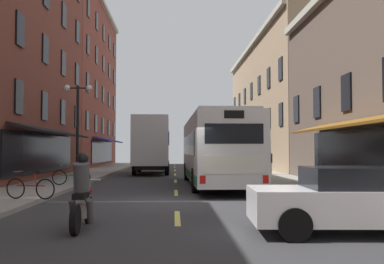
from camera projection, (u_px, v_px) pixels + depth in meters
name	position (u px, v px, depth m)	size (l,w,h in m)	color
ground_plane	(177.00, 203.00, 14.37)	(34.80, 80.00, 0.10)	#333335
lane_centre_dashes	(177.00, 202.00, 14.12)	(0.14, 73.90, 0.01)	#DBCC4C
sidewalk_right	(351.00, 199.00, 14.62)	(3.00, 80.00, 0.14)	gray
transit_bus	(215.00, 150.00, 20.85)	(2.79, 11.84, 3.31)	silver
box_truck	(152.00, 145.00, 31.08)	(2.53, 7.73, 4.00)	black
sedan_near	(357.00, 199.00, 8.85)	(4.36, 2.07, 1.36)	silver
sedan_mid	(156.00, 161.00, 42.27)	(2.04, 4.53, 1.31)	maroon
motorcycle_rider	(82.00, 196.00, 9.35)	(0.62, 2.07, 1.66)	black
bicycle_near	(71.00, 177.00, 19.64)	(1.71, 0.48, 0.91)	black
bicycle_mid	(30.00, 188.00, 13.85)	(1.67, 0.57, 0.91)	black
pedestrian_near	(248.00, 160.00, 29.48)	(0.44, 0.52, 1.76)	navy
pedestrian_mid	(270.00, 162.00, 28.20)	(0.36, 0.36, 1.58)	#B29947
street_lamp_twin	(78.00, 128.00, 21.67)	(1.42, 0.32, 4.86)	black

